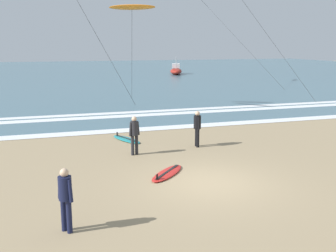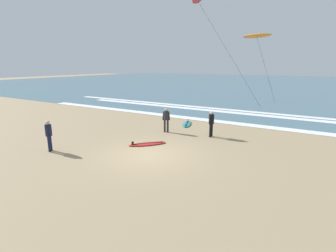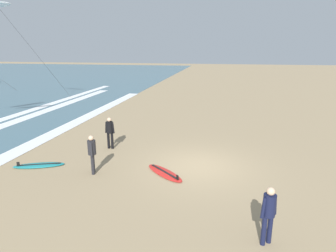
# 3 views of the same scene
# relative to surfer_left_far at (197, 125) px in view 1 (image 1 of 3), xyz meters

# --- Properties ---
(ground_plane) EXTENTS (160.00, 160.00, 0.00)m
(ground_plane) POSITION_rel_surfer_left_far_xyz_m (-1.37, -4.57, -0.96)
(ground_plane) COLOR #9E8763
(ocean_surface) EXTENTS (140.00, 90.00, 0.01)m
(ocean_surface) POSITION_rel_surfer_left_far_xyz_m (-1.37, 48.89, -0.95)
(ocean_surface) COLOR #476B7A
(ocean_surface) RESTS_ON ground
(wave_foam_shoreline) EXTENTS (37.14, 1.02, 0.01)m
(wave_foam_shoreline) POSITION_rel_surfer_left_far_xyz_m (-1.37, 4.29, -0.94)
(wave_foam_shoreline) COLOR white
(wave_foam_shoreline) RESTS_ON ocean_surface
(wave_foam_mid_break) EXTENTS (37.06, 0.97, 0.01)m
(wave_foam_mid_break) POSITION_rel_surfer_left_far_xyz_m (0.35, 8.52, -0.94)
(wave_foam_mid_break) COLOR white
(wave_foam_mid_break) RESTS_ON ocean_surface
(wave_foam_outer_break) EXTENTS (44.81, 0.82, 0.01)m
(wave_foam_outer_break) POSITION_rel_surfer_left_far_xyz_m (0.31, 9.79, -0.94)
(wave_foam_outer_break) COLOR white
(wave_foam_outer_break) RESTS_ON ocean_surface
(surfer_left_far) EXTENTS (0.32, 0.51, 1.60)m
(surfer_left_far) POSITION_rel_surfer_left_far_xyz_m (0.00, 0.00, 0.00)
(surfer_left_far) COLOR black
(surfer_left_far) RESTS_ON ground
(surfer_left_near) EXTENTS (0.51, 0.32, 1.60)m
(surfer_left_near) POSITION_rel_surfer_left_far_xyz_m (-2.93, -0.45, 0.00)
(surfer_left_near) COLOR #232328
(surfer_left_near) RESTS_ON ground
(surfer_background_far) EXTENTS (0.37, 0.46, 1.60)m
(surfer_background_far) POSITION_rel_surfer_left_far_xyz_m (-6.07, -6.73, 0.00)
(surfer_background_far) COLOR #141938
(surfer_background_far) RESTS_ON ground
(surfboard_left_pile) EXTENTS (1.85, 1.96, 0.25)m
(surfboard_left_pile) POSITION_rel_surfer_left_far_xyz_m (-2.43, -3.29, -0.91)
(surfboard_left_pile) COLOR red
(surfboard_left_pile) RESTS_ON ground
(surfboard_right_spare) EXTENTS (1.30, 2.18, 0.25)m
(surfboard_right_spare) POSITION_rel_surfer_left_far_xyz_m (-2.73, 2.16, -0.91)
(surfboard_right_spare) COLOR teal
(surfboard_right_spare) RESTS_ON ground
(kite_orange_high_left) EXTENTS (3.21, 7.28, 7.09)m
(kite_orange_high_left) POSITION_rel_surfer_left_far_xyz_m (-0.27, 11.30, 5.89)
(kite_orange_high_left) COLOR orange
(kite_orange_high_left) RESTS_ON ground
(offshore_boat) EXTENTS (3.19, 5.47, 2.70)m
(offshore_boat) POSITION_rel_surfer_left_far_xyz_m (13.17, 41.47, -0.40)
(offshore_boat) COLOR maroon
(offshore_boat) RESTS_ON ground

